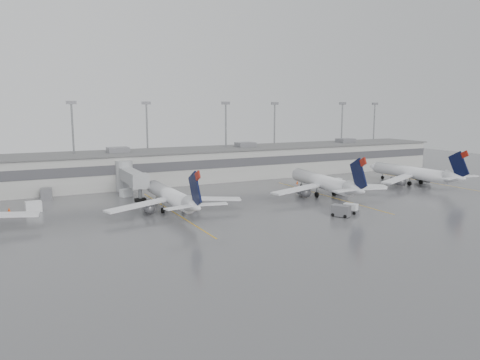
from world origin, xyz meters
name	(u,v)px	position (x,y,z in m)	size (l,w,h in m)	color
ground	(330,231)	(0.00, 0.00, 0.00)	(260.00, 260.00, 0.00)	#57575A
terminal	(195,164)	(-0.01, 57.98, 4.17)	(152.00, 17.00, 9.45)	#ACACA7
light_masts	(187,133)	(0.00, 63.75, 12.03)	(142.40, 8.00, 20.60)	gray
jet_bridge_right	(129,177)	(-20.50, 45.72, 3.87)	(4.00, 17.20, 7.00)	#999C9E
stand_markings	(256,203)	(0.00, 24.00, 0.01)	(105.25, 40.00, 0.01)	#ECA80D
jet_mid_left	(172,196)	(-17.56, 24.33, 2.91)	(25.83, 28.93, 9.37)	white
jet_mid_right	(324,182)	(16.81, 24.00, 3.10)	(27.34, 30.79, 9.97)	white
jet_far_right	(414,173)	(45.90, 26.29, 3.02)	(26.82, 30.09, 9.73)	white
baggage_tug	(351,210)	(11.12, 8.40, 0.70)	(2.86, 3.26, 1.79)	white
baggage_cart	(341,211)	(7.92, 7.20, 1.06)	(3.16, 3.65, 2.04)	slate
gse_uld_a	(34,206)	(-40.58, 35.77, 0.97)	(2.75, 1.83, 1.95)	white
gse_uld_b	(126,193)	(-21.80, 42.81, 0.85)	(2.40, 1.60, 1.70)	white
gse_uld_c	(337,181)	(29.14, 35.25, 0.76)	(2.14, 1.43, 1.52)	white
gse_loader	(46,194)	(-37.45, 47.72, 1.11)	(2.22, 3.56, 2.22)	slate
cone_a	(9,209)	(-44.68, 38.09, 0.38)	(0.47, 0.47, 0.75)	#EC4204
cone_b	(161,199)	(-16.35, 35.09, 0.31)	(0.39, 0.39, 0.62)	#EC4204
cone_c	(297,182)	(20.86, 40.63, 0.37)	(0.46, 0.46, 0.74)	#EC4204
cone_d	(412,174)	(58.01, 38.23, 0.40)	(0.50, 0.50, 0.79)	#EC4204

